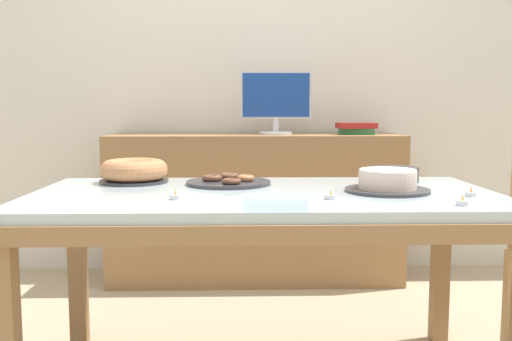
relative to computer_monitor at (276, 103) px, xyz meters
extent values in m
cube|color=silver|center=(-0.13, 0.30, 0.22)|extent=(8.00, 0.10, 2.60)
cube|color=silver|center=(-0.13, -1.34, -0.36)|extent=(1.71, 0.86, 0.04)
cube|color=olive|center=(-0.13, -1.75, -0.40)|extent=(1.75, 0.08, 0.06)
cube|color=olive|center=(-0.13, -0.93, -0.40)|extent=(1.75, 0.08, 0.06)
cube|color=olive|center=(-0.96, -1.34, -0.40)|extent=(0.08, 0.90, 0.06)
cube|color=olive|center=(0.71, -1.34, -0.40)|extent=(0.08, 0.90, 0.06)
cube|color=olive|center=(-0.94, -1.73, -0.74)|extent=(0.07, 0.07, 0.68)
cube|color=olive|center=(-0.94, -0.96, -0.74)|extent=(0.07, 0.07, 0.68)
cube|color=olive|center=(0.68, -0.96, -0.74)|extent=(0.07, 0.07, 0.68)
cube|color=tan|center=(0.87, -1.24, -0.86)|extent=(0.04, 0.04, 0.45)
cube|color=olive|center=(-0.13, 0.00, -0.64)|extent=(1.76, 0.44, 0.89)
cylinder|color=silver|center=(0.00, 0.00, -0.18)|extent=(0.20, 0.20, 0.02)
cylinder|color=silver|center=(0.00, 0.00, -0.13)|extent=(0.04, 0.04, 0.09)
cube|color=silver|center=(0.00, 0.00, 0.05)|extent=(0.42, 0.02, 0.28)
cube|color=navy|center=(0.00, -0.01, 0.05)|extent=(0.40, 0.00, 0.26)
cube|color=#2D6638|center=(0.49, 0.00, -0.17)|extent=(0.22, 0.17, 0.04)
cube|color=maroon|center=(0.49, 0.00, -0.14)|extent=(0.23, 0.19, 0.03)
cylinder|color=#333338|center=(0.33, -1.36, -0.33)|extent=(0.31, 0.31, 0.01)
cylinder|color=beige|center=(0.33, -1.36, -0.29)|extent=(0.21, 0.21, 0.07)
cylinder|color=white|center=(0.33, -1.36, -0.26)|extent=(0.21, 0.21, 0.01)
cylinder|color=#333338|center=(-0.66, -1.07, -0.33)|extent=(0.28, 0.28, 0.01)
torus|color=#BC7A4C|center=(-0.66, -1.07, -0.28)|extent=(0.28, 0.28, 0.08)
cylinder|color=#333338|center=(-0.26, -1.13, -0.33)|extent=(0.34, 0.34, 0.01)
torus|color=#B27042|center=(-0.19, -1.14, -0.31)|extent=(0.07, 0.07, 0.02)
torus|color=brown|center=(-0.26, -1.07, -0.31)|extent=(0.08, 0.08, 0.02)
torus|color=brown|center=(-0.33, -1.13, -0.31)|extent=(0.08, 0.08, 0.02)
torus|color=brown|center=(-0.25, -1.23, -0.31)|extent=(0.08, 0.08, 0.02)
cylinder|color=#333338|center=(0.44, -1.05, -0.33)|extent=(0.21, 0.21, 0.01)
cylinder|color=#333338|center=(0.44, -1.05, -0.32)|extent=(0.21, 0.21, 0.01)
cylinder|color=#333338|center=(0.44, -1.05, -0.31)|extent=(0.21, 0.21, 0.01)
cylinder|color=#333338|center=(0.44, -1.05, -0.30)|extent=(0.21, 0.21, 0.01)
cylinder|color=#333338|center=(0.44, -1.05, -0.29)|extent=(0.21, 0.21, 0.01)
cylinder|color=#333338|center=(0.44, -1.05, -0.28)|extent=(0.21, 0.21, 0.01)
cylinder|color=silver|center=(0.09, -1.52, -0.33)|extent=(0.04, 0.04, 0.02)
cylinder|color=white|center=(0.09, -1.52, -0.32)|extent=(0.03, 0.03, 0.00)
cone|color=#F9B74C|center=(0.09, -1.52, -0.31)|extent=(0.01, 0.01, 0.02)
cylinder|color=silver|center=(0.60, -1.48, -0.33)|extent=(0.04, 0.04, 0.02)
cylinder|color=white|center=(0.60, -1.48, -0.32)|extent=(0.03, 0.03, 0.00)
cone|color=#F9B74C|center=(0.60, -1.48, -0.31)|extent=(0.01, 0.01, 0.02)
cylinder|color=silver|center=(0.49, -1.66, -0.33)|extent=(0.04, 0.04, 0.02)
cylinder|color=white|center=(0.49, -1.66, -0.32)|extent=(0.03, 0.03, 0.00)
cone|color=#F9B74C|center=(0.49, -1.66, -0.31)|extent=(0.01, 0.01, 0.02)
cylinder|color=silver|center=(-0.43, -1.51, -0.33)|extent=(0.04, 0.04, 0.02)
cylinder|color=white|center=(-0.43, -1.51, -0.32)|extent=(0.03, 0.03, 0.00)
cone|color=#F9B74C|center=(-0.43, -1.51, -0.31)|extent=(0.01, 0.01, 0.02)
camera|label=1|loc=(-0.21, -3.43, -0.03)|focal=40.00mm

